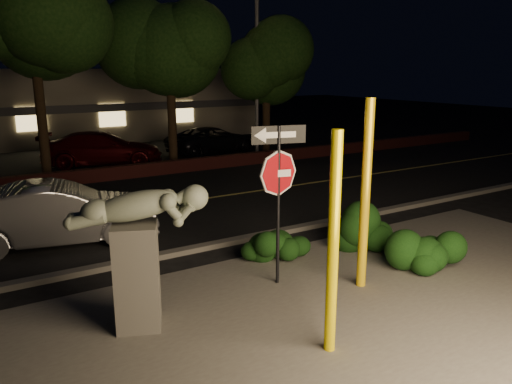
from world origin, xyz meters
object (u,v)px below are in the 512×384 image
at_px(signpost, 279,174).
at_px(parked_car_dark, 213,140).
at_px(silver_sedan, 59,214).
at_px(streetlight, 252,33).
at_px(parked_car_darkred, 102,149).
at_px(yellow_pole_right, 365,196).
at_px(yellow_pole_left, 333,246).
at_px(sculpture, 138,243).

bearing_deg(signpost, parked_car_dark, 82.44).
bearing_deg(silver_sedan, streetlight, -39.60).
bearing_deg(parked_car_darkred, signpost, -161.18).
bearing_deg(yellow_pole_right, streetlight, 66.96).
distance_m(yellow_pole_left, parked_car_dark, 17.80).
height_order(yellow_pole_right, parked_car_dark, yellow_pole_right).
bearing_deg(parked_car_dark, parked_car_darkred, 85.28).
distance_m(signpost, parked_car_darkred, 13.95).
relative_size(sculpture, streetlight, 0.25).
height_order(yellow_pole_left, sculpture, yellow_pole_left).
distance_m(yellow_pole_left, signpost, 2.50).
relative_size(streetlight, parked_car_darkred, 1.90).
bearing_deg(parked_car_dark, yellow_pole_left, 150.31).
distance_m(streetlight, parked_car_darkred, 8.34).
height_order(yellow_pole_right, signpost, yellow_pole_right).
relative_size(streetlight, silver_sedan, 2.11).
distance_m(sculpture, parked_car_darkred, 14.46).
xyz_separation_m(signpost, parked_car_dark, (5.78, 14.22, -1.52)).
height_order(signpost, parked_car_darkred, signpost).
bearing_deg(parked_car_darkred, sculpture, -172.17).
relative_size(yellow_pole_left, parked_car_dark, 0.71).
xyz_separation_m(sculpture, parked_car_dark, (8.54, 14.46, -0.78)).
relative_size(yellow_pole_left, streetlight, 0.35).
height_order(sculpture, parked_car_darkred, sculpture).
xyz_separation_m(signpost, parked_car_darkred, (0.36, 13.87, -1.44)).
bearing_deg(silver_sedan, sculpture, -164.05).
distance_m(yellow_pole_right, parked_car_dark, 15.84).
distance_m(signpost, silver_sedan, 5.67).
bearing_deg(signpost, yellow_pole_left, -91.10).
bearing_deg(signpost, parked_car_darkred, 103.06).
relative_size(silver_sedan, parked_car_darkred, 0.90).
distance_m(yellow_pole_right, silver_sedan, 7.08).
bearing_deg(silver_sedan, parked_car_darkred, -8.60).
bearing_deg(parked_car_dark, sculpture, 140.98).
distance_m(yellow_pole_right, sculpture, 4.12).
relative_size(yellow_pole_left, yellow_pole_right, 0.92).
bearing_deg(silver_sedan, yellow_pole_right, -129.34).
distance_m(streetlight, parked_car_dark, 5.31).
xyz_separation_m(parked_car_darkred, parked_car_dark, (5.41, 0.35, -0.07)).
bearing_deg(streetlight, silver_sedan, -117.92).
xyz_separation_m(streetlight, silver_sedan, (-10.16, -8.11, -4.82)).
bearing_deg(parked_car_dark, silver_sedan, 129.03).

